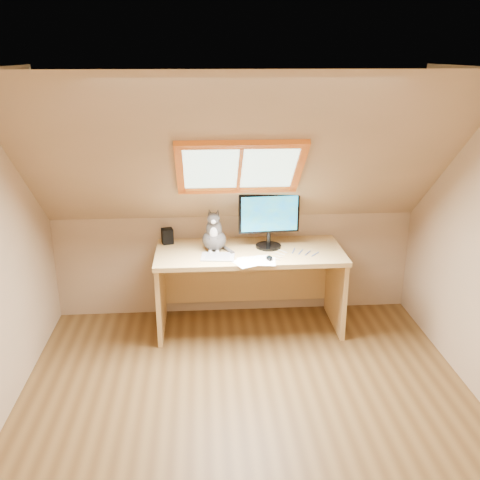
{
  "coord_description": "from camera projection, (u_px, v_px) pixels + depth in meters",
  "views": [
    {
      "loc": [
        -0.31,
        -3.18,
        2.5
      ],
      "look_at": [
        -0.0,
        1.0,
        1.02
      ],
      "focal_mm": 40.0,
      "sensor_mm": 36.0,
      "label": 1
    }
  ],
  "objects": [
    {
      "name": "papers",
      "position": [
        251.0,
        261.0,
        4.65
      ],
      "size": [
        0.35,
        0.3,
        0.01
      ],
      "color": "white",
      "rests_on": "desk"
    },
    {
      "name": "cables",
      "position": [
        294.0,
        253.0,
        4.81
      ],
      "size": [
        0.51,
        0.26,
        0.01
      ],
      "color": "silver",
      "rests_on": "desk"
    },
    {
      "name": "mouse",
      "position": [
        269.0,
        258.0,
        4.67
      ],
      "size": [
        0.06,
        0.1,
        0.03
      ],
      "primitive_type": "ellipsoid",
      "rotation": [
        0.0,
        0.0,
        0.02
      ],
      "color": "black",
      "rests_on": "desk"
    },
    {
      "name": "desk",
      "position": [
        249.0,
        271.0,
        5.04
      ],
      "size": [
        1.72,
        0.75,
        0.78
      ],
      "color": "tan",
      "rests_on": "ground"
    },
    {
      "name": "room_shell",
      "position": [
        253.0,
        236.0,
        3.28
      ],
      "size": [
        3.52,
        3.52,
        2.41
      ],
      "color": "tan",
      "rests_on": "ground"
    },
    {
      "name": "monitor",
      "position": [
        269.0,
        217.0,
        4.87
      ],
      "size": [
        0.56,
        0.24,
        0.51
      ],
      "color": "black",
      "rests_on": "desk"
    },
    {
      "name": "desk_speaker",
      "position": [
        167.0,
        236.0,
        5.05
      ],
      "size": [
        0.12,
        0.12,
        0.14
      ],
      "primitive_type": "cube",
      "rotation": [
        0.0,
        0.0,
        0.26
      ],
      "color": "black",
      "rests_on": "desk"
    },
    {
      "name": "ground",
      "position": [
        250.0,
        419.0,
        3.85
      ],
      "size": [
        3.5,
        3.5,
        0.0
      ],
      "primitive_type": "plane",
      "color": "brown",
      "rests_on": "ground"
    },
    {
      "name": "cat",
      "position": [
        214.0,
        235.0,
        4.86
      ],
      "size": [
        0.23,
        0.28,
        0.4
      ],
      "color": "#46413E",
      "rests_on": "desk"
    },
    {
      "name": "graphics_tablet",
      "position": [
        218.0,
        257.0,
        4.72
      ],
      "size": [
        0.31,
        0.24,
        0.01
      ],
      "primitive_type": "cube",
      "rotation": [
        0.0,
        0.0,
        -0.11
      ],
      "color": "#B2B2B7",
      "rests_on": "desk"
    }
  ]
}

